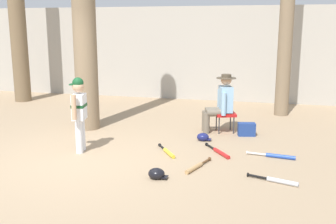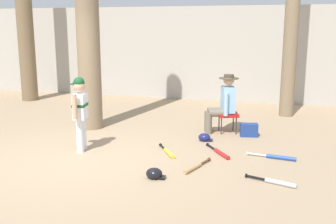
# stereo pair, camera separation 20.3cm
# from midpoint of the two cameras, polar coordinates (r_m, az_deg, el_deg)

# --- Properties ---
(ground_plane) EXTENTS (60.00, 60.00, 0.00)m
(ground_plane) POSITION_cam_midpoint_polar(r_m,az_deg,el_deg) (6.74, -13.32, -6.79)
(ground_plane) COLOR #9E8466
(concrete_back_wall) EXTENTS (18.00, 0.36, 2.71)m
(concrete_back_wall) POSITION_cam_midpoint_polar(r_m,az_deg,el_deg) (12.15, -0.10, 8.40)
(concrete_back_wall) COLOR #ADA89E
(concrete_back_wall) RESTS_ON ground
(tree_behind_spectator) EXTENTS (0.52, 0.52, 6.06)m
(tree_behind_spectator) POSITION_cam_midpoint_polar(r_m,az_deg,el_deg) (10.04, 16.12, 15.14)
(tree_behind_spectator) COLOR #7F6B51
(tree_behind_spectator) RESTS_ON ground
(young_ballplayer) EXTENTS (0.40, 0.57, 1.31)m
(young_ballplayer) POSITION_cam_midpoint_polar(r_m,az_deg,el_deg) (7.05, -13.38, 0.32)
(young_ballplayer) COLOR white
(young_ballplayer) RESTS_ON ground
(folding_stool) EXTENTS (0.51, 0.51, 0.41)m
(folding_stool) POSITION_cam_midpoint_polar(r_m,az_deg,el_deg) (8.29, 7.44, -0.39)
(folding_stool) COLOR red
(folding_stool) RESTS_ON ground
(seated_spectator) EXTENTS (0.68, 0.53, 1.20)m
(seated_spectator) POSITION_cam_midpoint_polar(r_m,az_deg,el_deg) (8.22, 6.82, 1.48)
(seated_spectator) COLOR #6B6051
(seated_spectator) RESTS_ON ground
(handbag_beside_stool) EXTENTS (0.37, 0.25, 0.26)m
(handbag_beside_stool) POSITION_cam_midpoint_polar(r_m,az_deg,el_deg) (8.12, 10.42, -2.45)
(handbag_beside_stool) COLOR navy
(handbag_beside_stool) RESTS_ON ground
(tree_far_left) EXTENTS (0.68, 0.68, 4.82)m
(tree_far_left) POSITION_cam_midpoint_polar(r_m,az_deg,el_deg) (12.35, -21.03, 11.01)
(tree_far_left) COLOR brown
(tree_far_left) RESTS_ON ground
(bat_red_barrel) EXTENTS (0.53, 0.71, 0.07)m
(bat_red_barrel) POSITION_cam_midpoint_polar(r_m,az_deg,el_deg) (6.94, 6.53, -5.70)
(bat_red_barrel) COLOR red
(bat_red_barrel) RESTS_ON ground
(bat_wood_tan) EXTENTS (0.30, 0.72, 0.07)m
(bat_wood_tan) POSITION_cam_midpoint_polar(r_m,az_deg,el_deg) (6.20, 3.05, -7.82)
(bat_wood_tan) COLOR tan
(bat_wood_tan) RESTS_ON ground
(bat_aluminum_silver) EXTENTS (0.72, 0.28, 0.07)m
(bat_aluminum_silver) POSITION_cam_midpoint_polar(r_m,az_deg,el_deg) (5.85, 14.48, -9.47)
(bat_aluminum_silver) COLOR #B7BCC6
(bat_aluminum_silver) RESTS_ON ground
(bat_yellow_trainer) EXTENTS (0.46, 0.64, 0.07)m
(bat_yellow_trainer) POSITION_cam_midpoint_polar(r_m,az_deg,el_deg) (6.89, -0.86, -5.74)
(bat_yellow_trainer) COLOR yellow
(bat_yellow_trainer) RESTS_ON ground
(bat_blue_youth) EXTENTS (0.80, 0.17, 0.07)m
(bat_blue_youth) POSITION_cam_midpoint_polar(r_m,az_deg,el_deg) (6.91, 14.39, -6.09)
(bat_blue_youth) COLOR #2347AD
(bat_blue_youth) RESTS_ON ground
(batting_helmet_black) EXTENTS (0.28, 0.22, 0.16)m
(batting_helmet_black) POSITION_cam_midpoint_polar(r_m,az_deg,el_deg) (5.82, -2.64, -8.78)
(batting_helmet_black) COLOR black
(batting_helmet_black) RESTS_ON ground
(batting_helmet_navy) EXTENTS (0.27, 0.21, 0.16)m
(batting_helmet_navy) POSITION_cam_midpoint_polar(r_m,az_deg,el_deg) (7.69, 4.25, -3.59)
(batting_helmet_navy) COLOR navy
(batting_helmet_navy) RESTS_ON ground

